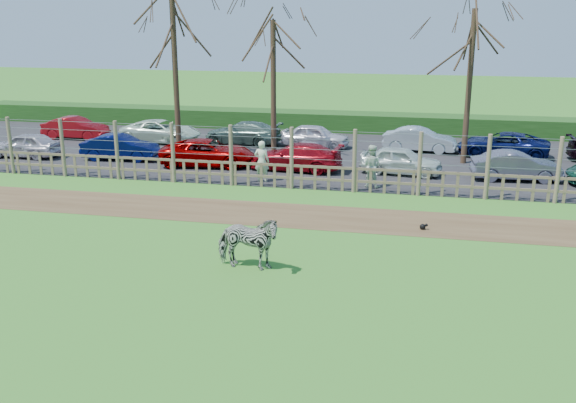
% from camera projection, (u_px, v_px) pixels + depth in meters
% --- Properties ---
extents(ground, '(120.00, 120.00, 0.00)m').
position_uv_depth(ground, '(236.00, 261.00, 18.29)').
color(ground, '#50A53A').
rests_on(ground, ground).
extents(dirt_strip, '(34.00, 2.80, 0.01)m').
position_uv_depth(dirt_strip, '(272.00, 214.00, 22.52)').
color(dirt_strip, brown).
rests_on(dirt_strip, ground).
extents(asphalt, '(44.00, 13.00, 0.04)m').
position_uv_depth(asphalt, '(317.00, 155.00, 31.91)').
color(asphalt, '#232326').
rests_on(asphalt, ground).
extents(hedge, '(46.00, 2.00, 1.10)m').
position_uv_depth(hedge, '(336.00, 122.00, 38.33)').
color(hedge, '#1E4716').
rests_on(hedge, ground).
extents(fence, '(30.16, 0.16, 2.50)m').
position_uv_depth(fence, '(292.00, 169.00, 25.58)').
color(fence, brown).
rests_on(fence, ground).
extents(tree_left, '(4.80, 4.80, 7.88)m').
position_uv_depth(tree_left, '(174.00, 39.00, 29.72)').
color(tree_left, '#3D2B1E').
rests_on(tree_left, ground).
extents(tree_mid, '(4.80, 4.80, 6.83)m').
position_uv_depth(tree_mid, '(273.00, 56.00, 29.99)').
color(tree_mid, '#3D2B1E').
rests_on(tree_mid, ground).
extents(tree_right, '(4.80, 4.80, 7.35)m').
position_uv_depth(tree_right, '(472.00, 49.00, 28.59)').
color(tree_right, '#3D2B1E').
rests_on(tree_right, ground).
extents(zebra, '(1.88, 0.94, 1.56)m').
position_uv_depth(zebra, '(247.00, 242.00, 17.47)').
color(zebra, gray).
rests_on(zebra, ground).
extents(visitor_a, '(0.63, 0.42, 1.72)m').
position_uv_depth(visitor_a, '(262.00, 161.00, 26.51)').
color(visitor_a, beige).
rests_on(visitor_a, asphalt).
extents(visitor_b, '(0.98, 0.85, 1.72)m').
position_uv_depth(visitor_b, '(371.00, 166.00, 25.68)').
color(visitor_b, beige).
rests_on(visitor_b, asphalt).
extents(crow, '(0.26, 0.19, 0.21)m').
position_uv_depth(crow, '(423.00, 227.00, 20.88)').
color(crow, black).
rests_on(crow, ground).
extents(car_0, '(3.53, 1.44, 1.20)m').
position_uv_depth(car_0, '(25.00, 145.00, 31.14)').
color(car_0, '#BEB5BF').
rests_on(car_0, asphalt).
extents(car_1, '(3.72, 1.52, 1.20)m').
position_uv_depth(car_1, '(120.00, 147.00, 30.58)').
color(car_1, '#060E45').
rests_on(car_1, asphalt).
extents(car_2, '(4.51, 2.46, 1.20)m').
position_uv_depth(car_2, '(208.00, 153.00, 29.40)').
color(car_2, '#940000').
rests_on(car_2, asphalt).
extents(car_3, '(4.27, 2.06, 1.20)m').
position_uv_depth(car_3, '(296.00, 157.00, 28.57)').
color(car_3, maroon).
rests_on(car_3, asphalt).
extents(car_4, '(3.67, 1.83, 1.20)m').
position_uv_depth(car_4, '(401.00, 160.00, 27.86)').
color(car_4, silver).
rests_on(car_4, asphalt).
extents(car_5, '(3.74, 1.57, 1.20)m').
position_uv_depth(car_5, '(516.00, 166.00, 26.82)').
color(car_5, '#555569').
rests_on(car_5, asphalt).
extents(car_7, '(3.64, 1.27, 1.20)m').
position_uv_depth(car_7, '(76.00, 128.00, 35.75)').
color(car_7, maroon).
rests_on(car_7, asphalt).
extents(car_8, '(4.41, 2.20, 1.20)m').
position_uv_depth(car_8, '(161.00, 131.00, 34.76)').
color(car_8, silver).
rests_on(car_8, asphalt).
extents(car_9, '(4.27, 2.04, 1.20)m').
position_uv_depth(car_9, '(243.00, 133.00, 34.27)').
color(car_9, '#4D695C').
rests_on(car_9, asphalt).
extents(car_10, '(3.65, 1.77, 1.20)m').
position_uv_depth(car_10, '(316.00, 136.00, 33.40)').
color(car_10, silver).
rests_on(car_10, asphalt).
extents(car_11, '(3.77, 1.71, 1.20)m').
position_uv_depth(car_11, '(420.00, 140.00, 32.43)').
color(car_11, '#B1C2CB').
rests_on(car_11, asphalt).
extents(car_12, '(4.55, 2.56, 1.20)m').
position_uv_depth(car_12, '(503.00, 145.00, 31.20)').
color(car_12, '#0B1249').
rests_on(car_12, asphalt).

